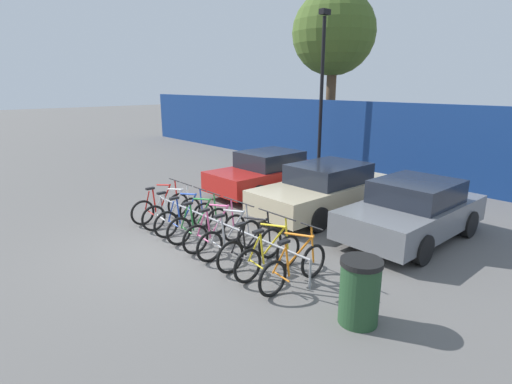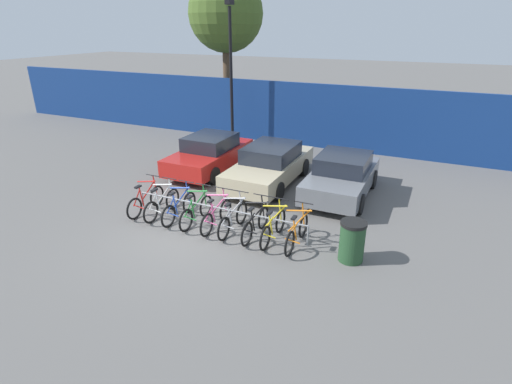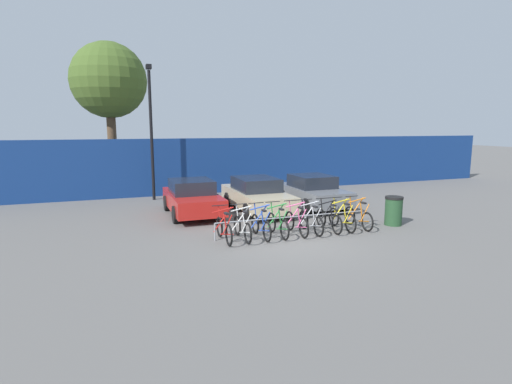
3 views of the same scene
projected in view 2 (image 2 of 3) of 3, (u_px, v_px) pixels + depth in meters
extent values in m
plane|color=#605E5B|center=(189.00, 232.00, 11.04)|extent=(120.00, 120.00, 0.00)
cube|color=navy|center=(302.00, 115.00, 18.43)|extent=(36.00, 0.16, 2.88)
cylinder|color=gray|center=(218.00, 208.00, 11.19)|extent=(5.32, 0.04, 0.04)
cylinder|color=gray|center=(143.00, 200.00, 12.32)|extent=(0.04, 0.04, 0.55)
cylinder|color=gray|center=(308.00, 236.00, 10.27)|extent=(0.04, 0.04, 0.55)
torus|color=black|center=(134.00, 209.00, 11.64)|extent=(0.06, 0.66, 0.66)
torus|color=black|center=(157.00, 196.00, 12.52)|extent=(0.06, 0.66, 0.66)
cylinder|color=red|center=(148.00, 190.00, 12.08)|extent=(0.60, 0.04, 0.76)
cylinder|color=red|center=(146.00, 182.00, 11.92)|extent=(0.68, 0.04, 0.16)
cylinder|color=red|center=(141.00, 196.00, 11.83)|extent=(0.14, 0.04, 0.63)
cylinder|color=red|center=(137.00, 198.00, 11.65)|extent=(0.32, 0.03, 0.58)
cylinder|color=red|center=(139.00, 207.00, 11.81)|extent=(0.40, 0.03, 0.08)
cylinder|color=red|center=(155.00, 186.00, 12.35)|extent=(0.12, 0.04, 0.69)
cylinder|color=black|center=(153.00, 175.00, 12.17)|extent=(0.52, 0.03, 0.03)
cube|color=black|center=(138.00, 187.00, 11.62)|extent=(0.10, 0.22, 0.05)
torus|color=black|center=(151.00, 212.00, 11.41)|extent=(0.06, 0.66, 0.66)
torus|color=black|center=(173.00, 199.00, 12.29)|extent=(0.06, 0.66, 0.66)
cylinder|color=silver|center=(164.00, 194.00, 11.86)|extent=(0.60, 0.04, 0.76)
cylinder|color=silver|center=(162.00, 185.00, 11.69)|extent=(0.68, 0.04, 0.16)
cylinder|color=silver|center=(157.00, 200.00, 11.60)|extent=(0.14, 0.04, 0.63)
cylinder|color=silver|center=(153.00, 201.00, 11.42)|extent=(0.32, 0.03, 0.58)
cylinder|color=silver|center=(155.00, 210.00, 11.59)|extent=(0.40, 0.03, 0.08)
cylinder|color=silver|center=(171.00, 189.00, 12.12)|extent=(0.12, 0.04, 0.69)
cylinder|color=black|center=(169.00, 178.00, 11.94)|extent=(0.52, 0.03, 0.03)
cube|color=black|center=(154.00, 190.00, 11.39)|extent=(0.10, 0.22, 0.05)
torus|color=black|center=(168.00, 216.00, 11.17)|extent=(0.06, 0.66, 0.66)
torus|color=black|center=(189.00, 202.00, 12.05)|extent=(0.06, 0.66, 0.66)
cylinder|color=#284CB7|center=(182.00, 197.00, 11.62)|extent=(0.60, 0.04, 0.76)
cylinder|color=#284CB7|center=(180.00, 188.00, 11.45)|extent=(0.68, 0.04, 0.16)
cylinder|color=#284CB7|center=(175.00, 203.00, 11.36)|extent=(0.14, 0.04, 0.63)
cylinder|color=#284CB7|center=(171.00, 205.00, 11.18)|extent=(0.32, 0.03, 0.58)
cylinder|color=#284CB7|center=(173.00, 214.00, 11.35)|extent=(0.40, 0.03, 0.08)
cylinder|color=#284CB7|center=(188.00, 192.00, 11.88)|extent=(0.12, 0.04, 0.69)
cylinder|color=black|center=(186.00, 181.00, 11.70)|extent=(0.52, 0.03, 0.03)
cube|color=black|center=(172.00, 194.00, 11.15)|extent=(0.10, 0.22, 0.05)
torus|color=black|center=(186.00, 220.00, 10.95)|extent=(0.06, 0.66, 0.66)
torus|color=black|center=(206.00, 206.00, 11.82)|extent=(0.06, 0.66, 0.66)
cylinder|color=#288438|center=(199.00, 201.00, 11.39)|extent=(0.60, 0.04, 0.76)
cylinder|color=#288438|center=(197.00, 191.00, 11.23)|extent=(0.68, 0.04, 0.16)
cylinder|color=#288438|center=(192.00, 207.00, 11.13)|extent=(0.14, 0.04, 0.63)
cylinder|color=#288438|center=(188.00, 209.00, 10.96)|extent=(0.32, 0.03, 0.58)
cylinder|color=#288438|center=(190.00, 218.00, 11.12)|extent=(0.40, 0.03, 0.08)
cylinder|color=#288438|center=(205.00, 196.00, 11.66)|extent=(0.12, 0.04, 0.69)
cylinder|color=black|center=(203.00, 185.00, 11.48)|extent=(0.52, 0.03, 0.03)
cube|color=black|center=(190.00, 197.00, 10.93)|extent=(0.10, 0.22, 0.05)
torus|color=black|center=(207.00, 225.00, 10.69)|extent=(0.06, 0.66, 0.66)
torus|color=black|center=(226.00, 210.00, 11.57)|extent=(0.06, 0.66, 0.66)
cylinder|color=#E55993|center=(219.00, 205.00, 11.14)|extent=(0.60, 0.04, 0.76)
cylinder|color=#E55993|center=(218.00, 195.00, 10.97)|extent=(0.68, 0.04, 0.16)
cylinder|color=#E55993|center=(213.00, 211.00, 10.88)|extent=(0.14, 0.04, 0.63)
cylinder|color=#E55993|center=(209.00, 213.00, 10.70)|extent=(0.32, 0.03, 0.58)
cylinder|color=#E55993|center=(211.00, 223.00, 10.87)|extent=(0.40, 0.03, 0.08)
cylinder|color=#E55993|center=(224.00, 200.00, 11.40)|extent=(0.12, 0.04, 0.69)
cylinder|color=black|center=(223.00, 188.00, 11.22)|extent=(0.52, 0.03, 0.03)
cube|color=black|center=(211.00, 201.00, 10.67)|extent=(0.10, 0.22, 0.05)
torus|color=black|center=(224.00, 229.00, 10.49)|extent=(0.06, 0.66, 0.66)
torus|color=black|center=(242.00, 213.00, 11.37)|extent=(0.06, 0.66, 0.66)
cylinder|color=#B7B7BC|center=(236.00, 208.00, 10.93)|extent=(0.60, 0.04, 0.76)
cylinder|color=#B7B7BC|center=(234.00, 198.00, 10.77)|extent=(0.68, 0.04, 0.16)
cylinder|color=#B7B7BC|center=(230.00, 215.00, 10.68)|extent=(0.14, 0.04, 0.63)
cylinder|color=#B7B7BC|center=(226.00, 217.00, 10.50)|extent=(0.32, 0.03, 0.58)
cylinder|color=#B7B7BC|center=(227.00, 227.00, 10.66)|extent=(0.40, 0.03, 0.08)
cylinder|color=#B7B7BC|center=(241.00, 203.00, 11.20)|extent=(0.12, 0.04, 0.69)
cylinder|color=black|center=(240.00, 191.00, 11.02)|extent=(0.52, 0.03, 0.03)
cube|color=black|center=(228.00, 205.00, 10.47)|extent=(0.10, 0.22, 0.05)
torus|color=black|center=(247.00, 234.00, 10.23)|extent=(0.06, 0.66, 0.66)
torus|color=black|center=(263.00, 218.00, 11.11)|extent=(0.06, 0.66, 0.66)
cylinder|color=black|center=(258.00, 212.00, 10.67)|extent=(0.60, 0.04, 0.76)
cylinder|color=black|center=(257.00, 203.00, 10.51)|extent=(0.68, 0.04, 0.16)
cylinder|color=black|center=(253.00, 220.00, 10.42)|extent=(0.14, 0.04, 0.63)
cylinder|color=black|center=(249.00, 222.00, 10.24)|extent=(0.32, 0.03, 0.58)
cylinder|color=black|center=(250.00, 232.00, 10.40)|extent=(0.40, 0.03, 0.08)
cylinder|color=black|center=(263.00, 207.00, 10.94)|extent=(0.12, 0.04, 0.69)
cylinder|color=black|center=(262.00, 195.00, 10.76)|extent=(0.52, 0.03, 0.03)
cube|color=black|center=(251.00, 209.00, 10.21)|extent=(0.10, 0.22, 0.05)
torus|color=black|center=(265.00, 238.00, 10.03)|extent=(0.06, 0.66, 0.66)
torus|color=black|center=(280.00, 221.00, 10.91)|extent=(0.06, 0.66, 0.66)
cylinder|color=yellow|center=(276.00, 216.00, 10.48)|extent=(0.60, 0.04, 0.76)
cylinder|color=yellow|center=(275.00, 206.00, 10.31)|extent=(0.68, 0.04, 0.16)
cylinder|color=yellow|center=(271.00, 223.00, 10.22)|extent=(0.14, 0.04, 0.63)
cylinder|color=yellow|center=(268.00, 226.00, 10.04)|extent=(0.32, 0.03, 0.58)
cylinder|color=yellow|center=(268.00, 236.00, 10.20)|extent=(0.40, 0.03, 0.08)
cylinder|color=yellow|center=(280.00, 210.00, 10.74)|extent=(0.12, 0.04, 0.69)
cylinder|color=black|center=(280.00, 198.00, 10.56)|extent=(0.52, 0.03, 0.03)
cube|color=black|center=(269.00, 213.00, 10.01)|extent=(0.10, 0.22, 0.05)
torus|color=black|center=(290.00, 244.00, 9.78)|extent=(0.06, 0.66, 0.66)
torus|color=black|center=(303.00, 226.00, 10.65)|extent=(0.06, 0.66, 0.66)
cylinder|color=orange|center=(299.00, 221.00, 10.22)|extent=(0.60, 0.04, 0.76)
cylinder|color=orange|center=(299.00, 211.00, 10.06)|extent=(0.68, 0.04, 0.16)
cylinder|color=orange|center=(295.00, 228.00, 9.96)|extent=(0.14, 0.04, 0.63)
cylinder|color=orange|center=(292.00, 231.00, 9.79)|extent=(0.32, 0.03, 0.58)
cylinder|color=orange|center=(292.00, 241.00, 9.95)|extent=(0.40, 0.03, 0.08)
cylinder|color=orange|center=(303.00, 215.00, 10.49)|extent=(0.12, 0.04, 0.69)
cylinder|color=black|center=(304.00, 203.00, 10.31)|extent=(0.52, 0.03, 0.03)
cube|color=black|center=(294.00, 218.00, 9.76)|extent=(0.10, 0.22, 0.05)
cube|color=red|center=(210.00, 157.00, 15.42)|extent=(1.80, 4.05, 0.62)
cube|color=#1E232D|center=(210.00, 142.00, 15.29)|extent=(1.58, 1.86, 0.52)
cylinder|color=black|center=(207.00, 152.00, 16.83)|extent=(0.20, 0.64, 0.64)
cylinder|color=black|center=(243.00, 157.00, 16.17)|extent=(0.20, 0.64, 0.64)
cylinder|color=black|center=(174.00, 169.00, 14.86)|extent=(0.20, 0.64, 0.64)
cylinder|color=black|center=(214.00, 176.00, 14.20)|extent=(0.20, 0.64, 0.64)
cube|color=#C1B28E|center=(270.00, 168.00, 14.19)|extent=(1.80, 4.51, 0.62)
cube|color=#1E232D|center=(271.00, 152.00, 14.07)|extent=(1.58, 2.08, 0.52)
cylinder|color=black|center=(263.00, 161.00, 15.71)|extent=(0.20, 0.64, 0.64)
cylinder|color=black|center=(304.00, 167.00, 15.05)|extent=(0.20, 0.64, 0.64)
cylinder|color=black|center=(231.00, 183.00, 13.52)|extent=(0.20, 0.64, 0.64)
cylinder|color=black|center=(278.00, 192.00, 12.86)|extent=(0.20, 0.64, 0.64)
cube|color=slate|center=(341.00, 180.00, 13.17)|extent=(1.80, 3.96, 0.62)
cube|color=#1E232D|center=(343.00, 162.00, 13.03)|extent=(1.58, 1.82, 0.52)
cylinder|color=black|center=(325.00, 172.00, 14.55)|extent=(0.20, 0.64, 0.64)
cylinder|color=black|center=(373.00, 179.00, 13.89)|extent=(0.20, 0.64, 0.64)
cylinder|color=black|center=(305.00, 195.00, 12.63)|extent=(0.20, 0.64, 0.64)
cylinder|color=black|center=(360.00, 204.00, 11.97)|extent=(0.20, 0.64, 0.64)
cylinder|color=black|center=(231.00, 79.00, 18.20)|extent=(0.14, 0.14, 6.02)
cube|color=black|center=(229.00, 2.00, 16.97)|extent=(0.24, 0.44, 0.20)
cylinder|color=#234728|center=(352.00, 243.00, 9.54)|extent=(0.60, 0.60, 0.95)
cylinder|color=black|center=(354.00, 224.00, 9.34)|extent=(0.63, 0.63, 0.08)
cylinder|color=brown|center=(228.00, 87.00, 21.52)|extent=(0.46, 0.46, 4.38)
sphere|color=#425B23|center=(226.00, 13.00, 20.12)|extent=(3.80, 3.80, 3.80)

